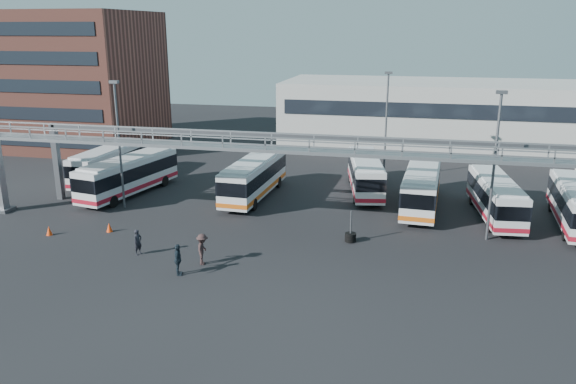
% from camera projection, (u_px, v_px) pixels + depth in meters
% --- Properties ---
extents(ground, '(140.00, 140.00, 0.00)m').
position_uv_depth(ground, '(296.00, 264.00, 34.82)').
color(ground, black).
rests_on(ground, ground).
extents(gantry, '(51.40, 5.15, 7.10)m').
position_uv_depth(gantry, '(314.00, 157.00, 38.77)').
color(gantry, gray).
rests_on(gantry, ground).
extents(apartment_building, '(18.00, 15.00, 16.00)m').
position_uv_depth(apartment_building, '(74.00, 80.00, 67.94)').
color(apartment_building, brown).
rests_on(apartment_building, ground).
extents(warehouse, '(42.00, 14.00, 8.00)m').
position_uv_depth(warehouse, '(462.00, 116.00, 66.67)').
color(warehouse, '#9E9E99').
rests_on(warehouse, ground).
extents(light_pole_left, '(0.70, 0.35, 10.21)m').
position_uv_depth(light_pole_left, '(119.00, 138.00, 44.13)').
color(light_pole_left, '#4C4F54').
rests_on(light_pole_left, ground).
extents(light_pole_mid, '(0.70, 0.35, 10.21)m').
position_uv_depth(light_pole_mid, '(495.00, 159.00, 37.18)').
color(light_pole_mid, '#4C4F54').
rests_on(light_pole_mid, ground).
extents(light_pole_back, '(0.70, 0.35, 10.21)m').
position_uv_depth(light_pole_back, '(386.00, 120.00, 52.93)').
color(light_pole_back, '#4C4F54').
rests_on(light_pole_back, ground).
extents(bus_0, '(2.77, 10.83, 3.27)m').
position_uv_depth(bus_0, '(110.00, 162.00, 53.20)').
color(bus_0, silver).
rests_on(bus_0, ground).
extents(bus_1, '(4.58, 11.27, 3.34)m').
position_uv_depth(bus_1, '(129.00, 174.00, 48.75)').
color(bus_1, silver).
rests_on(bus_1, ground).
extents(bus_3, '(3.03, 11.18, 3.37)m').
position_uv_depth(bus_3, '(254.00, 176.00, 48.02)').
color(bus_3, silver).
rests_on(bus_3, ground).
extents(bus_5, '(4.29, 10.83, 3.21)m').
position_uv_depth(bus_5, '(365.00, 173.00, 49.49)').
color(bus_5, silver).
rests_on(bus_5, ground).
extents(bus_6, '(3.24, 11.27, 3.38)m').
position_uv_depth(bus_6, '(422.00, 186.00, 45.06)').
color(bus_6, silver).
rests_on(bus_6, ground).
extents(bus_7, '(3.44, 10.43, 3.11)m').
position_uv_depth(bus_7, '(496.00, 196.00, 42.78)').
color(bus_7, silver).
rests_on(bus_7, ground).
extents(bus_8, '(3.11, 10.65, 3.19)m').
position_uv_depth(bus_8, '(576.00, 204.00, 40.85)').
color(bus_8, silver).
rests_on(bus_8, ground).
extents(pedestrian_a, '(0.58, 0.71, 1.68)m').
position_uv_depth(pedestrian_a, '(138.00, 242.00, 36.02)').
color(pedestrian_a, black).
rests_on(pedestrian_a, ground).
extents(pedestrian_c, '(0.94, 1.38, 1.98)m').
position_uv_depth(pedestrian_c, '(203.00, 249.00, 34.47)').
color(pedestrian_c, '#332222').
rests_on(pedestrian_c, ground).
extents(pedestrian_d, '(0.80, 1.22, 1.92)m').
position_uv_depth(pedestrian_d, '(178.00, 260.00, 32.96)').
color(pedestrian_d, '#19242D').
rests_on(pedestrian_d, ground).
extents(cone_left, '(0.50, 0.50, 0.66)m').
position_uv_depth(cone_left, '(49.00, 231.00, 39.52)').
color(cone_left, '#F03E0D').
rests_on(cone_left, ground).
extents(cone_right, '(0.56, 0.56, 0.68)m').
position_uv_depth(cone_right, '(109.00, 227.00, 40.18)').
color(cone_right, '#F03E0D').
rests_on(cone_right, ground).
extents(tire_stack, '(0.77, 0.77, 2.21)m').
position_uv_depth(tire_stack, '(350.00, 236.00, 38.31)').
color(tire_stack, black).
rests_on(tire_stack, ground).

